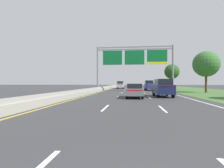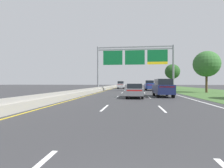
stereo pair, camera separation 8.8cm
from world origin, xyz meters
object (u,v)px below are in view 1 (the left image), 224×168
car_silver_left_lane_suv (120,85)px  car_grey_centre_lane_sedan (134,90)px  car_navy_right_lane_suv (163,88)px  roadside_tree_far (172,72)px  pickup_truck_blue (149,85)px  overhead_sign_gantry (134,59)px  roadside_tree_mid (206,64)px

car_silver_left_lane_suv → car_grey_centre_lane_sedan: size_ratio=1.07×
car_navy_right_lane_suv → car_grey_centre_lane_sedan: size_ratio=1.08×
car_navy_right_lane_suv → roadside_tree_far: size_ratio=0.74×
car_navy_right_lane_suv → pickup_truck_blue: bearing=-1.7°
car_grey_centre_lane_sedan → roadside_tree_far: (9.75, 26.93, 3.70)m
overhead_sign_gantry → roadside_tree_far: (9.61, 11.63, -1.81)m
overhead_sign_gantry → roadside_tree_far: overhead_sign_gantry is taller
car_silver_left_lane_suv → roadside_tree_mid: size_ratio=0.67×
car_navy_right_lane_suv → car_silver_left_lane_suv: size_ratio=1.01×
car_silver_left_lane_suv → roadside_tree_mid: (15.88, -19.45, 3.74)m
car_navy_right_lane_suv → roadside_tree_mid: (8.79, 9.99, 3.74)m
car_grey_centre_lane_sedan → roadside_tree_mid: roadside_tree_mid is taller
pickup_truck_blue → car_silver_left_lane_suv: bearing=32.5°
pickup_truck_blue → car_grey_centre_lane_sedan: (-3.47, -20.17, -0.26)m
overhead_sign_gantry → roadside_tree_mid: bearing=-15.8°
car_silver_left_lane_suv → car_grey_centre_lane_sedan: (3.71, -31.35, -0.28)m
pickup_truck_blue → car_grey_centre_lane_sedan: pickup_truck_blue is taller
car_navy_right_lane_suv → car_silver_left_lane_suv: 30.28m
roadside_tree_mid → roadside_tree_far: size_ratio=1.10×
car_grey_centre_lane_sedan → roadside_tree_far: roadside_tree_far is taller
roadside_tree_mid → car_navy_right_lane_suv: bearing=-131.4°
car_silver_left_lane_suv → roadside_tree_far: size_ratio=0.74×
car_navy_right_lane_suv → roadside_tree_far: roadside_tree_far is taller
overhead_sign_gantry → roadside_tree_far: size_ratio=2.35×
overhead_sign_gantry → roadside_tree_far: 15.19m
car_navy_right_lane_suv → roadside_tree_far: 26.05m
car_silver_left_lane_suv → roadside_tree_far: 14.57m
overhead_sign_gantry → car_navy_right_lane_suv: size_ratio=3.17×
overhead_sign_gantry → roadside_tree_mid: overhead_sign_gantry is taller
car_grey_centre_lane_sedan → roadside_tree_mid: size_ratio=0.63×
pickup_truck_blue → roadside_tree_far: roadside_tree_far is taller
overhead_sign_gantry → car_grey_centre_lane_sedan: size_ratio=3.42×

